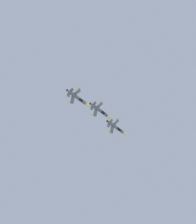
{
  "coord_description": "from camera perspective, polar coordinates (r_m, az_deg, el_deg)",
  "views": [
    {
      "loc": [
        -3.51,
        -3.84,
        1.51
      ],
      "look_at": [
        18.74,
        89.98,
        113.64
      ],
      "focal_mm": 41.95,
      "sensor_mm": 36.0,
      "label": 1
    }
  ],
  "objects": [
    {
      "name": "fighter_jet_lead",
      "position": [
        154.67,
        4.02,
        -3.42
      ],
      "size": [
        14.44,
        10.15,
        7.13
      ],
      "rotation": [
        0.0,
        -0.77,
        5.25
      ],
      "color": "#4C5666"
    },
    {
      "name": "fighter_jet_left_wing",
      "position": [
        149.64,
        0.46,
        0.29
      ],
      "size": [
        14.44,
        10.13,
        7.17
      ],
      "rotation": [
        0.0,
        -0.78,
        5.25
      ],
      "color": "#4C5666"
    },
    {
      "name": "fighter_jet_right_wing",
      "position": [
        143.29,
        -4.45,
        3.08
      ],
      "size": [
        14.44,
        10.21,
        6.98
      ],
      "rotation": [
        0.0,
        -0.75,
        5.25
      ],
      "color": "#4C5666"
    }
  ]
}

